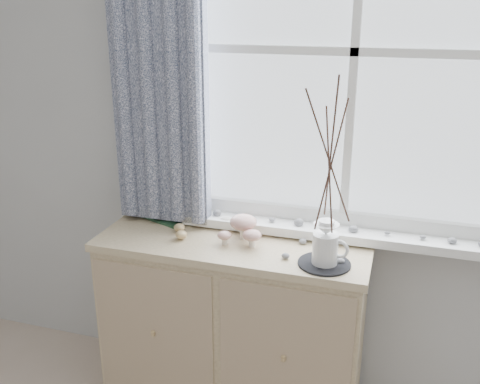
% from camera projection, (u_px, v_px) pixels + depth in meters
% --- Properties ---
extents(sideboard, '(1.20, 0.45, 0.85)m').
position_uv_depth(sideboard, '(233.00, 325.00, 2.48)').
color(sideboard, beige).
rests_on(sideboard, ground).
extents(botanical_book, '(0.38, 0.26, 0.25)m').
position_uv_depth(botanical_book, '(155.00, 196.00, 2.52)').
color(botanical_book, '#1E4028').
rests_on(botanical_book, sideboard).
extents(toadstool_cluster, '(0.19, 0.17, 0.11)m').
position_uv_depth(toadstool_cluster, '(243.00, 227.00, 2.32)').
color(toadstool_cluster, white).
rests_on(toadstool_cluster, sideboard).
extents(wooden_eggs, '(0.09, 0.11, 0.06)m').
position_uv_depth(wooden_eggs, '(180.00, 231.00, 2.38)').
color(wooden_eggs, tan).
rests_on(wooden_eggs, sideboard).
extents(songbird_figurine, '(0.13, 0.06, 0.06)m').
position_uv_depth(songbird_figurine, '(227.00, 223.00, 2.45)').
color(songbird_figurine, silver).
rests_on(songbird_figurine, sideboard).
extents(crocheted_doily, '(0.21, 0.21, 0.01)m').
position_uv_depth(crocheted_doily, '(324.00, 264.00, 2.13)').
color(crocheted_doily, black).
rests_on(crocheted_doily, sideboard).
extents(twig_pitcher, '(0.34, 0.34, 0.77)m').
position_uv_depth(twig_pitcher, '(330.00, 158.00, 1.98)').
color(twig_pitcher, white).
rests_on(twig_pitcher, crocheted_doily).
extents(sideboard_pebbles, '(0.33, 0.23, 0.02)m').
position_uv_depth(sideboard_pebbles, '(307.00, 248.00, 2.25)').
color(sideboard_pebbles, gray).
rests_on(sideboard_pebbles, sideboard).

